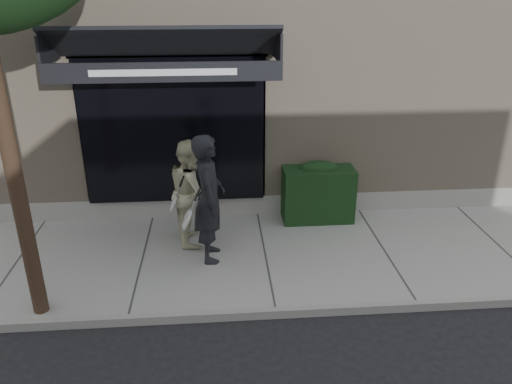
{
  "coord_description": "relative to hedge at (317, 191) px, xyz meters",
  "views": [
    {
      "loc": [
        -0.72,
        -7.16,
        4.29
      ],
      "look_at": [
        -0.1,
        0.6,
        0.97
      ],
      "focal_mm": 35.0,
      "sensor_mm": 36.0,
      "label": 1
    }
  ],
  "objects": [
    {
      "name": "pedestrian_front",
      "position": [
        -1.99,
        -1.3,
        0.49
      ],
      "size": [
        0.68,
        0.96,
        2.07
      ],
      "color": "black",
      "rests_on": "sidewalk"
    },
    {
      "name": "building_facade",
      "position": [
        -1.11,
        3.71,
        2.08
      ],
      "size": [
        14.3,
        8.04,
        5.64
      ],
      "color": "tan",
      "rests_on": "ground"
    },
    {
      "name": "sidewalk",
      "position": [
        -1.1,
        -1.25,
        -0.6
      ],
      "size": [
        20.0,
        3.0,
        0.12
      ],
      "primitive_type": "cube",
      "color": "gray",
      "rests_on": "ground"
    },
    {
      "name": "hedge",
      "position": [
        0.0,
        0.0,
        0.0
      ],
      "size": [
        1.3,
        0.7,
        1.14
      ],
      "color": "black",
      "rests_on": "sidewalk"
    },
    {
      "name": "curb",
      "position": [
        -1.1,
        -2.8,
        -0.59
      ],
      "size": [
        20.0,
        0.1,
        0.14
      ],
      "primitive_type": "cube",
      "color": "gray",
      "rests_on": "ground"
    },
    {
      "name": "ground",
      "position": [
        -1.1,
        -1.25,
        -0.66
      ],
      "size": [
        80.0,
        80.0,
        0.0
      ],
      "primitive_type": "plane",
      "color": "black",
      "rests_on": "ground"
    },
    {
      "name": "pedestrian_back",
      "position": [
        -2.29,
        -0.68,
        0.36
      ],
      "size": [
        0.77,
        0.94,
        1.8
      ],
      "color": "beige",
      "rests_on": "sidewalk"
    }
  ]
}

